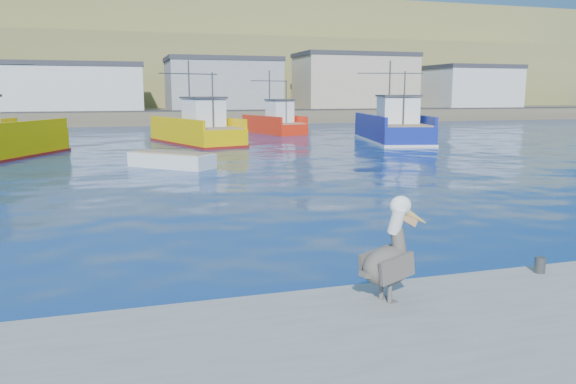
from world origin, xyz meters
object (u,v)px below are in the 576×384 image
Objects in this scene: skiff_far at (412,132)px; boat_orange at (275,123)px; trawler_yellow_b at (197,131)px; skiff_mid at (172,161)px; pelican at (390,257)px; trawler_blue at (393,128)px.

boat_orange is at bearing 154.41° from skiff_far.
trawler_yellow_b is 20.89m from skiff_far.
skiff_far is (11.74, -5.62, -0.73)m from boat_orange.
pelican reaches higher than skiff_mid.
skiff_mid is at bearing 93.75° from pelican.
trawler_yellow_b is 12.84m from boat_orange.
skiff_mid is at bearing -144.03° from skiff_far.
trawler_yellow_b is 2.61× the size of skiff_far.
skiff_mid is at bearing -103.44° from trawler_yellow_b.
trawler_yellow_b is 0.91× the size of trawler_blue.
trawler_yellow_b is at bearing -133.26° from boat_orange.
pelican is (-22.34, -39.04, 0.95)m from skiff_far.
trawler_blue is at bearing -60.74° from boat_orange.
skiff_far is (5.20, 6.05, -0.76)m from trawler_blue.
skiff_mid is at bearing -117.75° from boat_orange.
skiff_mid is at bearing -148.92° from trawler_blue.
boat_orange is (-6.54, 11.67, -0.03)m from trawler_blue.
boat_orange is 13.03m from skiff_far.
trawler_blue is 8.01m from skiff_far.
pelican is at bearing -103.36° from boat_orange.
skiff_far is at bearing 49.35° from trawler_blue.
trawler_yellow_b is at bearing 171.40° from trawler_blue.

